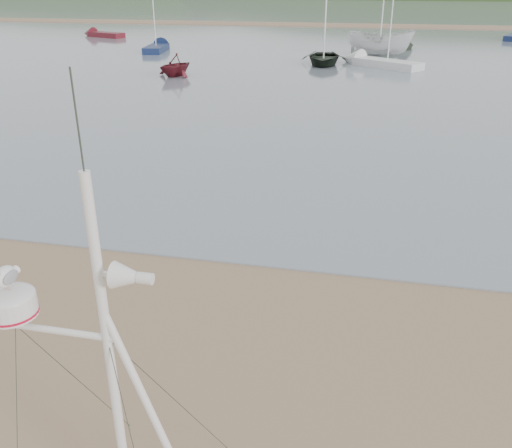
% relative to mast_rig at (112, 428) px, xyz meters
% --- Properties ---
extents(ground, '(560.00, 560.00, 0.00)m').
position_rel_mast_rig_xyz_m(ground, '(-1.38, 1.96, -1.20)').
color(ground, '#83664C').
rests_on(ground, ground).
extents(water, '(560.00, 256.00, 0.04)m').
position_rel_mast_rig_xyz_m(water, '(-1.38, 133.96, -1.18)').
color(water, slate).
rests_on(water, ground).
extents(sandbar, '(560.00, 7.00, 0.07)m').
position_rel_mast_rig_xyz_m(sandbar, '(-1.38, 71.96, -1.12)').
color(sandbar, '#83664C').
rests_on(sandbar, water).
extents(hill_ridge, '(620.00, 180.00, 80.00)m').
position_rel_mast_rig_xyz_m(hill_ridge, '(17.14, 236.96, -20.90)').
color(hill_ridge, '#1E3415').
rests_on(hill_ridge, ground).
extents(mast_rig, '(2.20, 2.35, 4.97)m').
position_rel_mast_rig_xyz_m(mast_rig, '(0.00, 0.00, 0.00)').
color(mast_rig, white).
rests_on(mast_rig, ground).
extents(boat_dark, '(3.34, 1.13, 4.62)m').
position_rel_mast_rig_xyz_m(boat_dark, '(-1.43, 35.83, 1.15)').
color(boat_dark, black).
rests_on(boat_dark, water).
extents(boat_red, '(2.63, 2.17, 2.62)m').
position_rel_mast_rig_xyz_m(boat_red, '(-9.93, 28.84, 0.15)').
color(boat_red, '#56131B').
rests_on(boat_red, water).
extents(boat_white, '(2.41, 2.37, 5.25)m').
position_rel_mast_rig_xyz_m(boat_white, '(2.36, 41.43, 1.46)').
color(boat_white, silver).
rests_on(boat_white, water).
extents(dinghy_red_far, '(5.65, 3.23, 1.35)m').
position_rel_mast_rig_xyz_m(dinghy_red_far, '(-26.85, 51.32, -0.91)').
color(dinghy_red_far, '#56131B').
rests_on(dinghy_red_far, ground).
extents(sailboat_blue_near, '(2.38, 5.94, 5.79)m').
position_rel_mast_rig_xyz_m(sailboat_blue_near, '(-16.12, 41.79, -0.90)').
color(sailboat_blue_near, '#142146').
rests_on(sailboat_blue_near, ground).
extents(sailboat_white_near, '(6.18, 5.05, 6.46)m').
position_rel_mast_rig_xyz_m(sailboat_white_near, '(1.65, 36.41, -0.90)').
color(sailboat_white_near, silver).
rests_on(sailboat_white_near, ground).
extents(sailboat_dark_mid, '(4.68, 5.84, 6.08)m').
position_rel_mast_rig_xyz_m(sailboat_dark_mid, '(3.97, 45.95, -0.90)').
color(sailboat_dark_mid, black).
rests_on(sailboat_dark_mid, ground).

